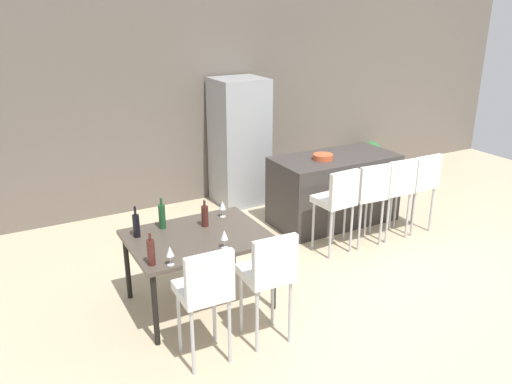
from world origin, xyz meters
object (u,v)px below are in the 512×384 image
object	(u,v)px
bar_chair_middle	(368,191)
bar_chair_right	(395,186)
dining_table	(198,242)
wine_bottle_near	(151,252)
bar_chair_far	(420,180)
wine_bottle_end	(205,216)
bar_chair_left	(337,198)
dining_chair_far	(269,271)
wine_glass_middle	(170,252)
refrigerator	(239,142)
potted_plant	(370,156)
wine_bottle_corner	(162,216)
dining_chair_near	(205,288)
kitchen_island	(334,189)
wine_bottle_left	(136,225)
fruit_bowl	(323,157)
wine_glass_right	(224,235)
wine_glass_far	(223,206)

from	to	relation	value
bar_chair_middle	bar_chair_right	distance (m)	0.43
dining_table	wine_bottle_near	world-z (taller)	wine_bottle_near
bar_chair_far	wine_bottle_end	xyz separation A→B (m)	(-3.01, -0.09, 0.15)
bar_chair_left	bar_chair_far	world-z (taller)	same
dining_chair_far	wine_bottle_end	world-z (taller)	dining_chair_far
wine_glass_middle	dining_table	bearing A→B (deg)	45.65
bar_chair_left	refrigerator	bearing A→B (deg)	96.06
wine_glass_middle	potted_plant	bearing A→B (deg)	31.18
dining_table	bar_chair_middle	bearing A→B (deg)	6.42
bar_chair_right	dining_table	xyz separation A→B (m)	(-2.74, -0.26, -0.02)
bar_chair_left	wine_bottle_corner	xyz separation A→B (m)	(-2.09, 0.07, 0.17)
wine_bottle_end	dining_chair_near	bearing A→B (deg)	-113.45
dining_chair_near	wine_bottle_near	size ratio (longest dim) A/B	3.63
kitchen_island	wine_bottle_near	world-z (taller)	wine_bottle_near
bar_chair_right	dining_table	world-z (taller)	bar_chair_right
wine_bottle_left	fruit_bowl	xyz separation A→B (m)	(2.69, 0.76, 0.10)
bar_chair_left	dining_chair_near	xyz separation A→B (m)	(-2.15, -1.12, 0.00)
dining_chair_near	refrigerator	size ratio (longest dim) A/B	0.57
bar_chair_right	wine_glass_right	size ratio (longest dim) A/B	6.03
bar_chair_middle	wine_bottle_near	world-z (taller)	bar_chair_middle
bar_chair_right	bar_chair_far	bearing A→B (deg)	-0.01
bar_chair_far	wine_bottle_end	bearing A→B (deg)	-178.30
wine_bottle_near	wine_bottle_corner	distance (m)	0.76
bar_chair_middle	wine_bottle_left	distance (m)	2.83
dining_chair_near	bar_chair_middle	bearing A→B (deg)	23.26
bar_chair_right	wine_bottle_corner	world-z (taller)	wine_bottle_corner
bar_chair_far	dining_chair_near	bearing A→B (deg)	-162.05
wine_bottle_end	potted_plant	xyz separation A→B (m)	(3.98, 2.15, -0.49)
kitchen_island	dining_table	bearing A→B (deg)	-156.38
dining_chair_near	refrigerator	distance (m)	3.74
dining_table	wine_glass_right	distance (m)	0.42
bar_chair_middle	refrigerator	bearing A→B (deg)	108.12
bar_chair_right	dining_chair_far	bearing A→B (deg)	-155.47
dining_chair_far	wine_glass_far	bearing A→B (deg)	84.18
kitchen_island	refrigerator	size ratio (longest dim) A/B	0.90
dining_chair_far	refrigerator	distance (m)	3.47
dining_chair_near	wine_bottle_left	bearing A→B (deg)	101.12
bar_chair_right	bar_chair_far	size ratio (longest dim) A/B	1.00
bar_chair_right	wine_bottle_left	bearing A→B (deg)	-179.85
wine_glass_middle	bar_chair_far	bearing A→B (deg)	10.96
wine_bottle_near	refrigerator	distance (m)	3.47
wine_bottle_left	dining_table	bearing A→B (deg)	-26.15
wine_bottle_near	bar_chair_middle	bearing A→B (deg)	12.06
wine_glass_middle	potted_plant	size ratio (longest dim) A/B	0.28
wine_glass_right	bar_chair_left	bearing A→B (deg)	19.63
kitchen_island	potted_plant	world-z (taller)	kitchen_island
wine_glass_far	bar_chair_far	bearing A→B (deg)	-0.90
wine_bottle_near	wine_glass_right	bearing A→B (deg)	-0.50
kitchen_island	fruit_bowl	bearing A→B (deg)	-170.87
wine_bottle_end	wine_glass_right	world-z (taller)	wine_bottle_end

